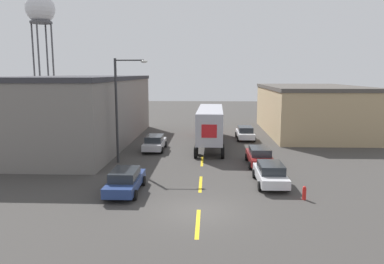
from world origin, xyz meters
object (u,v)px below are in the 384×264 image
at_px(street_lamp, 120,103).
at_px(fire_hydrant, 304,193).
at_px(parked_car_right_far, 245,133).
at_px(semi_truck, 211,122).
at_px(parked_car_left_near, 125,180).
at_px(parked_car_left_far, 155,143).
at_px(parked_car_right_near, 270,173).
at_px(water_tower, 40,12).
at_px(parked_car_right_mid, 260,156).

xyz_separation_m(street_lamp, fire_hydrant, (12.73, -8.71, -4.50)).
height_order(parked_car_right_far, street_lamp, street_lamp).
bearing_deg(semi_truck, street_lamp, -131.01).
bearing_deg(parked_car_left_near, parked_car_left_far, 90.00).
height_order(parked_car_right_near, water_tower, water_tower).
bearing_deg(parked_car_left_near, parked_car_right_far, 64.34).
height_order(parked_car_left_far, fire_hydrant, parked_car_left_far).
bearing_deg(semi_truck, parked_car_left_far, -148.48).
xyz_separation_m(parked_car_right_mid, parked_car_left_near, (-9.21, -7.35, 0.00)).
distance_m(semi_truck, parked_car_right_near, 14.45).
relative_size(water_tower, fire_hydrant, 25.13).
xyz_separation_m(parked_car_right_mid, street_lamp, (-11.25, 0.45, 4.15)).
relative_size(street_lamp, fire_hydrant, 10.43).
relative_size(semi_truck, parked_car_left_far, 3.05).
distance_m(parked_car_right_near, water_tower, 53.73).
distance_m(parked_car_right_mid, water_tower, 49.96).
bearing_deg(parked_car_right_mid, street_lamp, 177.71).
bearing_deg(parked_car_left_near, parked_car_right_near, 12.61).
bearing_deg(parked_car_left_near, parked_car_right_mid, 38.59).
distance_m(semi_truck, fire_hydrant, 17.74).
bearing_deg(parked_car_right_mid, parked_car_left_near, -141.41).
height_order(parked_car_right_near, fire_hydrant, parked_car_right_near).
height_order(semi_truck, water_tower, water_tower).
bearing_deg(water_tower, parked_car_left_far, -51.34).
bearing_deg(parked_car_left_far, parked_car_right_mid, -30.53).
height_order(water_tower, street_lamp, water_tower).
distance_m(semi_truck, parked_car_left_far, 6.38).
bearing_deg(parked_car_left_far, street_lamp, -112.17).
relative_size(parked_car_right_far, fire_hydrant, 5.81).
height_order(semi_truck, parked_car_left_near, semi_truck).
relative_size(parked_car_left_far, parked_car_left_near, 1.00).
relative_size(parked_car_right_mid, parked_car_left_near, 1.00).
bearing_deg(fire_hydrant, parked_car_right_near, 116.55).
relative_size(parked_car_left_far, water_tower, 0.23).
distance_m(semi_truck, parked_car_right_mid, 9.51).
xyz_separation_m(parked_car_left_near, parked_car_right_near, (9.21, 2.06, 0.00)).
bearing_deg(parked_car_right_mid, water_tower, 133.29).
bearing_deg(fire_hydrant, semi_truck, 107.68).
xyz_separation_m(parked_car_right_mid, parked_car_right_far, (0.00, 11.83, 0.00)).
relative_size(parked_car_left_near, parked_car_right_near, 1.00).
xyz_separation_m(parked_car_left_far, parked_car_right_near, (9.21, -10.73, 0.00)).
bearing_deg(water_tower, street_lamp, -58.12).
distance_m(parked_car_right_mid, street_lamp, 11.99).
xyz_separation_m(parked_car_right_far, fire_hydrant, (1.48, -20.09, -0.35)).
height_order(semi_truck, parked_car_right_near, semi_truck).
distance_m(parked_car_right_far, fire_hydrant, 20.15).
xyz_separation_m(semi_truck, parked_car_right_far, (3.87, 3.29, -1.59)).
bearing_deg(fire_hydrant, street_lamp, 145.62).
distance_m(water_tower, street_lamp, 41.77).
relative_size(parked_car_right_near, water_tower, 0.23).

